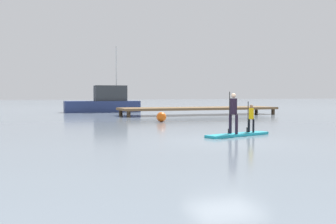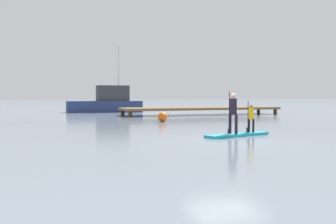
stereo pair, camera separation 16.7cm
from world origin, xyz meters
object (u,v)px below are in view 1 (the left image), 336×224
Objects in this scene: fishing_boat_green_midground at (105,102)px; paddler_adult at (233,111)px; paddler_child_solo at (251,117)px; mooring_buoy_near at (161,117)px; paddleboard_near at (239,135)px.

paddler_adult is at bearing -88.55° from fishing_boat_green_midground.
paddler_adult is 1.31× the size of paddler_child_solo.
paddler_adult is 2.79× the size of mooring_buoy_near.
paddler_child_solo is (0.97, 0.31, -0.27)m from paddler_adult.
paddler_child_solo is at bearing -83.84° from mooring_buoy_near.
paddler_child_solo is (0.69, 0.23, 0.67)m from paddleboard_near.
paddler_adult is at bearing -90.35° from mooring_buoy_near.
paddleboard_near is 0.45× the size of fishing_boat_green_midground.
paddleboard_near is 1.91× the size of paddler_adult.
paddler_adult is at bearing -162.26° from paddler_child_solo.
fishing_boat_green_midground reaches higher than mooring_buoy_near.
paddleboard_near is 5.32× the size of mooring_buoy_near.
paddleboard_near is at bearing 16.10° from paddler_adult.
fishing_boat_green_midground is 11.78× the size of mooring_buoy_near.
paddler_child_solo is at bearing 17.74° from paddler_adult.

